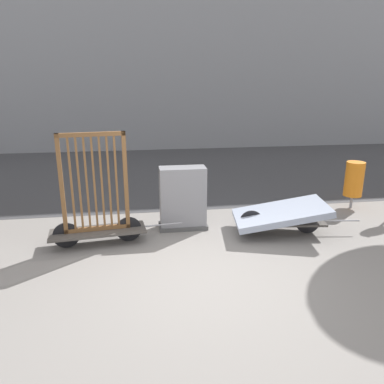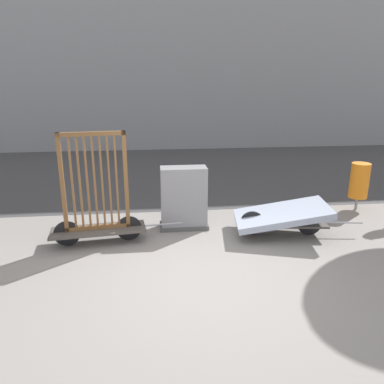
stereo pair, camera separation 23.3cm
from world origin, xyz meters
The scene contains 7 objects.
ground_plane centered at (0.00, 0.00, 0.00)m, with size 60.00×60.00×0.00m, color gray.
road_strip centered at (0.00, 6.92, 0.00)m, with size 56.00×7.75×0.01m.
building_facade centered at (0.00, 12.80, 5.49)m, with size 48.00×4.00×10.98m.
bike_cart_with_bedframe centered at (-1.69, 1.51, 0.68)m, with size 2.39×0.75×2.01m.
bike_cart_with_mattress centered at (1.70, 1.51, 0.38)m, with size 2.45×1.29×0.62m.
utility_cabinet centered at (-0.10, 2.07, 0.58)m, with size 0.95×0.46×1.24m.
trash_bin centered at (3.89, 2.70, 0.68)m, with size 0.41×0.41×1.08m.
Camera 1 is at (-0.95, -4.86, 2.85)m, focal length 35.00 mm.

